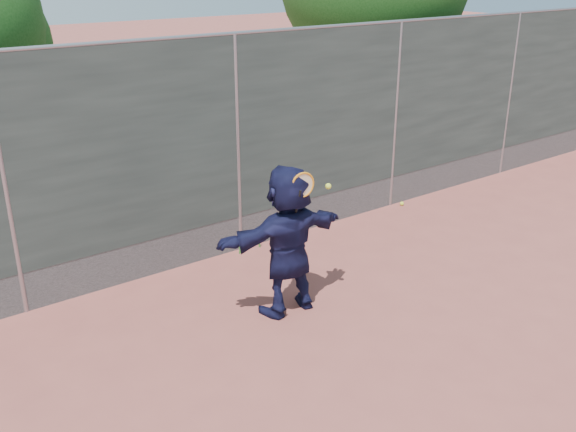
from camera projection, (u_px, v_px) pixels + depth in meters
ground at (423, 362)px, 6.62m from camera, size 80.00×80.00×0.00m
player at (288, 240)px, 7.30m from camera, size 1.67×0.57×1.79m
ball_ground at (402, 204)px, 10.84m from camera, size 0.07×0.07×0.07m
fence at (237, 142)px, 8.65m from camera, size 20.00×0.06×3.03m
swing_action at (305, 187)px, 6.94m from camera, size 0.53×0.13×0.51m
weed_clump at (262, 238)px, 9.26m from camera, size 0.68×0.07×0.30m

